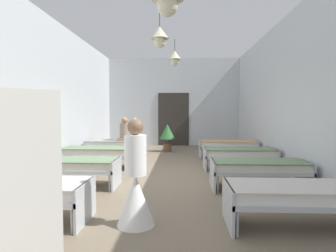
{
  "coord_description": "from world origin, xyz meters",
  "views": [
    {
      "loc": [
        0.34,
        -6.69,
        1.57
      ],
      "look_at": [
        0.0,
        0.76,
        1.18
      ],
      "focal_mm": 30.21,
      "sensor_mm": 36.0,
      "label": 1
    }
  ],
  "objects_px": {
    "bed_right_row_1": "(259,167)",
    "nurse_near_aisle": "(136,187)",
    "bed_left_row_0": "(21,191)",
    "bed_left_row_1": "(72,165)",
    "bed_right_row_0": "(297,195)",
    "potted_plant": "(167,134)",
    "bed_left_row_3": "(115,144)",
    "bed_left_row_2": "(99,152)",
    "bed_right_row_2": "(239,153)",
    "bed_right_row_3": "(228,145)",
    "patient_seated_primary": "(124,132)"
  },
  "relations": [
    {
      "from": "bed_right_row_1",
      "to": "nurse_near_aisle",
      "type": "height_order",
      "value": "nurse_near_aisle"
    },
    {
      "from": "bed_left_row_0",
      "to": "bed_left_row_1",
      "type": "xyz_separation_m",
      "value": [
        0.0,
        1.9,
        0.0
      ]
    },
    {
      "from": "bed_right_row_0",
      "to": "potted_plant",
      "type": "height_order",
      "value": "potted_plant"
    },
    {
      "from": "bed_right_row_0",
      "to": "bed_left_row_3",
      "type": "relative_size",
      "value": 1.0
    },
    {
      "from": "bed_left_row_3",
      "to": "nurse_near_aisle",
      "type": "bearing_deg",
      "value": -74.01
    },
    {
      "from": "bed_left_row_2",
      "to": "potted_plant",
      "type": "height_order",
      "value": "potted_plant"
    },
    {
      "from": "bed_right_row_0",
      "to": "bed_left_row_2",
      "type": "xyz_separation_m",
      "value": [
        -3.84,
        3.8,
        0.0
      ]
    },
    {
      "from": "bed_left_row_0",
      "to": "potted_plant",
      "type": "bearing_deg",
      "value": 76.26
    },
    {
      "from": "bed_right_row_2",
      "to": "bed_right_row_3",
      "type": "bearing_deg",
      "value": 90.0
    },
    {
      "from": "bed_left_row_0",
      "to": "potted_plant",
      "type": "relative_size",
      "value": 1.79
    },
    {
      "from": "bed_left_row_2",
      "to": "bed_right_row_2",
      "type": "bearing_deg",
      "value": 0.0
    },
    {
      "from": "bed_right_row_1",
      "to": "nurse_near_aisle",
      "type": "relative_size",
      "value": 1.28
    },
    {
      "from": "bed_left_row_0",
      "to": "bed_right_row_3",
      "type": "bearing_deg",
      "value": 56.01
    },
    {
      "from": "bed_right_row_2",
      "to": "potted_plant",
      "type": "bearing_deg",
      "value": 122.62
    },
    {
      "from": "bed_right_row_3",
      "to": "patient_seated_primary",
      "type": "height_order",
      "value": "patient_seated_primary"
    },
    {
      "from": "bed_left_row_2",
      "to": "bed_right_row_3",
      "type": "bearing_deg",
      "value": 26.31
    },
    {
      "from": "bed_left_row_2",
      "to": "potted_plant",
      "type": "bearing_deg",
      "value": 62.23
    },
    {
      "from": "bed_left_row_1",
      "to": "bed_right_row_2",
      "type": "distance_m",
      "value": 4.29
    },
    {
      "from": "bed_right_row_3",
      "to": "nurse_near_aisle",
      "type": "distance_m",
      "value": 6.15
    },
    {
      "from": "patient_seated_primary",
      "to": "bed_right_row_1",
      "type": "bearing_deg",
      "value": -46.83
    },
    {
      "from": "bed_left_row_1",
      "to": "patient_seated_primary",
      "type": "distance_m",
      "value": 3.76
    },
    {
      "from": "bed_left_row_3",
      "to": "potted_plant",
      "type": "height_order",
      "value": "potted_plant"
    },
    {
      "from": "bed_left_row_0",
      "to": "bed_right_row_0",
      "type": "bearing_deg",
      "value": 0.0
    },
    {
      "from": "bed_left_row_2",
      "to": "patient_seated_primary",
      "type": "distance_m",
      "value": 1.91
    },
    {
      "from": "bed_left_row_3",
      "to": "patient_seated_primary",
      "type": "distance_m",
      "value": 0.56
    },
    {
      "from": "bed_right_row_0",
      "to": "bed_left_row_1",
      "type": "relative_size",
      "value": 1.0
    },
    {
      "from": "bed_left_row_0",
      "to": "patient_seated_primary",
      "type": "height_order",
      "value": "patient_seated_primary"
    },
    {
      "from": "bed_right_row_3",
      "to": "bed_left_row_3",
      "type": "bearing_deg",
      "value": 180.0
    },
    {
      "from": "bed_left_row_1",
      "to": "bed_left_row_3",
      "type": "height_order",
      "value": "same"
    },
    {
      "from": "bed_left_row_0",
      "to": "bed_left_row_3",
      "type": "xyz_separation_m",
      "value": [
        0.0,
        5.7,
        0.0
      ]
    },
    {
      "from": "potted_plant",
      "to": "bed_right_row_1",
      "type": "bearing_deg",
      "value": -67.91
    },
    {
      "from": "bed_right_row_0",
      "to": "nurse_near_aisle",
      "type": "bearing_deg",
      "value": -178.78
    },
    {
      "from": "bed_left_row_3",
      "to": "bed_left_row_1",
      "type": "bearing_deg",
      "value": -90.0
    },
    {
      "from": "bed_left_row_1",
      "to": "patient_seated_primary",
      "type": "relative_size",
      "value": 2.37
    },
    {
      "from": "bed_left_row_1",
      "to": "bed_right_row_2",
      "type": "xyz_separation_m",
      "value": [
        3.84,
        1.9,
        0.0
      ]
    },
    {
      "from": "bed_left_row_0",
      "to": "bed_left_row_2",
      "type": "bearing_deg",
      "value": 90.0
    },
    {
      "from": "bed_left_row_0",
      "to": "patient_seated_primary",
      "type": "xyz_separation_m",
      "value": [
        0.35,
        5.62,
        0.43
      ]
    },
    {
      "from": "bed_left_row_1",
      "to": "bed_right_row_3",
      "type": "height_order",
      "value": "same"
    },
    {
      "from": "bed_left_row_1",
      "to": "bed_left_row_3",
      "type": "distance_m",
      "value": 3.8
    },
    {
      "from": "nurse_near_aisle",
      "to": "potted_plant",
      "type": "height_order",
      "value": "nurse_near_aisle"
    },
    {
      "from": "bed_right_row_1",
      "to": "bed_left_row_2",
      "type": "xyz_separation_m",
      "value": [
        -3.84,
        1.9,
        0.0
      ]
    },
    {
      "from": "bed_left_row_0",
      "to": "nurse_near_aisle",
      "type": "distance_m",
      "value": 1.65
    },
    {
      "from": "bed_right_row_1",
      "to": "bed_right_row_2",
      "type": "bearing_deg",
      "value": 90.0
    },
    {
      "from": "bed_right_row_2",
      "to": "nurse_near_aisle",
      "type": "xyz_separation_m",
      "value": [
        -2.2,
        -3.85,
        0.09
      ]
    },
    {
      "from": "nurse_near_aisle",
      "to": "patient_seated_primary",
      "type": "bearing_deg",
      "value": -22.69
    },
    {
      "from": "bed_left_row_1",
      "to": "potted_plant",
      "type": "bearing_deg",
      "value": 71.53
    },
    {
      "from": "bed_right_row_1",
      "to": "bed_left_row_2",
      "type": "relative_size",
      "value": 1.0
    },
    {
      "from": "bed_left_row_1",
      "to": "bed_right_row_1",
      "type": "relative_size",
      "value": 1.0
    },
    {
      "from": "bed_left_row_2",
      "to": "nurse_near_aisle",
      "type": "bearing_deg",
      "value": -66.82
    },
    {
      "from": "bed_right_row_0",
      "to": "patient_seated_primary",
      "type": "distance_m",
      "value": 6.63
    }
  ]
}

